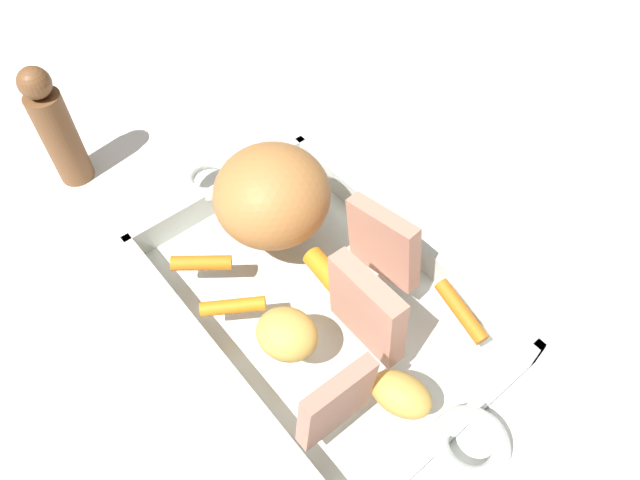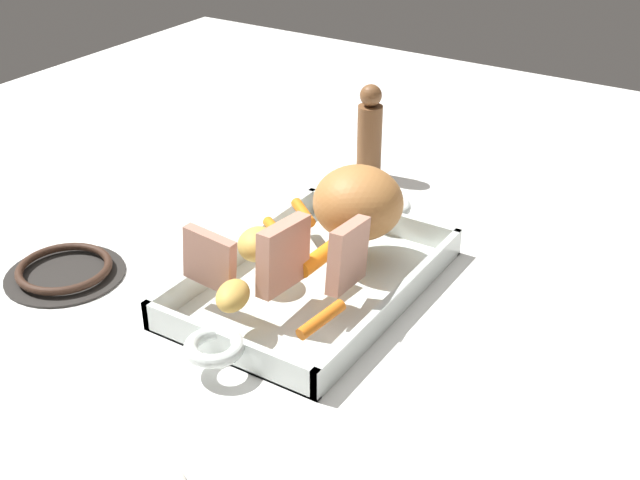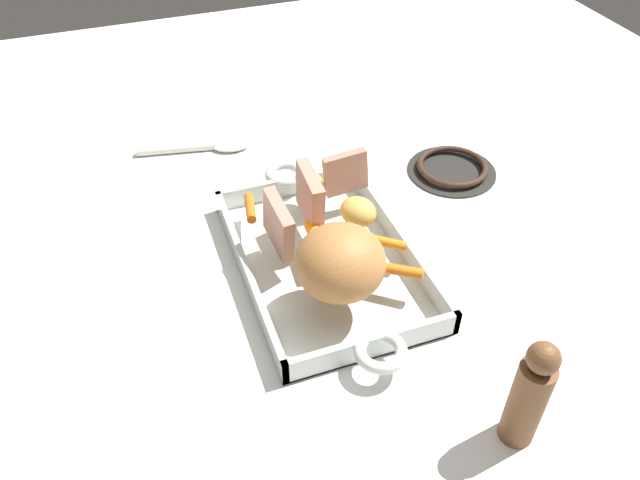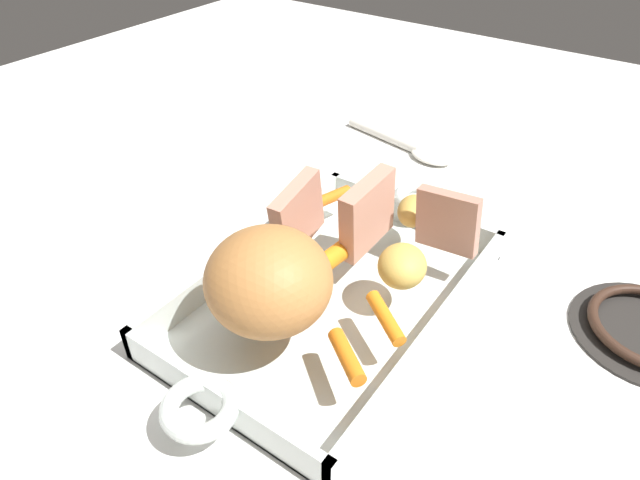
{
  "view_description": "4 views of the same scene",
  "coord_description": "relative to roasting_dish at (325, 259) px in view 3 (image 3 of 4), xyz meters",
  "views": [
    {
      "loc": [
        0.24,
        -0.2,
        0.54
      ],
      "look_at": [
        -0.03,
        0.02,
        0.07
      ],
      "focal_mm": 32.75,
      "sensor_mm": 36.0,
      "label": 1
    },
    {
      "loc": [
        0.75,
        0.49,
        0.58
      ],
      "look_at": [
        -0.02,
        -0.0,
        0.06
      ],
      "focal_mm": 45.65,
      "sensor_mm": 36.0,
      "label": 2
    },
    {
      "loc": [
        -0.64,
        0.24,
        0.65
      ],
      "look_at": [
        -0.01,
        0.01,
        0.06
      ],
      "focal_mm": 34.88,
      "sensor_mm": 36.0,
      "label": 3
    },
    {
      "loc": [
        -0.38,
        -0.25,
        0.43
      ],
      "look_at": [
        0.0,
        0.02,
        0.08
      ],
      "focal_mm": 31.01,
      "sensor_mm": 36.0,
      "label": 4
    }
  ],
  "objects": [
    {
      "name": "ground_plane",
      "position": [
        0.0,
        0.0,
        -0.01
      ],
      "size": [
        2.07,
        2.07,
        0.0
      ],
      "primitive_type": "plane",
      "color": "white"
    },
    {
      "name": "roasting_dish",
      "position": [
        0.0,
        0.0,
        0.0
      ],
      "size": [
        0.47,
        0.25,
        0.04
      ],
      "color": "silver",
      "rests_on": "ground_plane"
    },
    {
      "name": "pork_roast",
      "position": [
        -0.09,
        0.01,
        0.08
      ],
      "size": [
        0.12,
        0.13,
        0.1
      ],
      "primitive_type": "ellipsoid",
      "rotation": [
        0.0,
        0.0,
        0.03
      ],
      "color": "#B7773E",
      "rests_on": "roasting_dish"
    },
    {
      "name": "roast_slice_thick",
      "position": [
        0.07,
        -0.0,
        0.07
      ],
      "size": [
        0.09,
        0.02,
        0.09
      ],
      "primitive_type": "cube",
      "rotation": [
        0.08,
        0.0,
        4.68
      ],
      "color": "tan",
      "rests_on": "roasting_dish"
    },
    {
      "name": "roast_slice_thin",
      "position": [
        0.02,
        0.06,
        0.07
      ],
      "size": [
        0.09,
        0.02,
        0.09
      ],
      "primitive_type": "cube",
      "rotation": [
        0.15,
        0.0,
        4.79
      ],
      "color": "tan",
      "rests_on": "roasting_dish"
    },
    {
      "name": "roast_slice_outer",
      "position": [
        0.11,
        -0.08,
        0.06
      ],
      "size": [
        0.01,
        0.08,
        0.08
      ],
      "primitive_type": "cube",
      "rotation": [
        0.09,
        0.0,
        3.14
      ],
      "color": "tan",
      "rests_on": "roasting_dish"
    },
    {
      "name": "baby_carrot_center_right",
      "position": [
        -0.03,
        -0.08,
        0.04
      ],
      "size": [
        0.05,
        0.06,
        0.02
      ],
      "primitive_type": "cylinder",
      "rotation": [
        1.51,
        0.0,
        2.53
      ],
      "color": "orange",
      "rests_on": "roasting_dish"
    },
    {
      "name": "baby_carrot_short",
      "position": [
        0.11,
        0.08,
        0.04
      ],
      "size": [
        0.07,
        0.03,
        0.02
      ],
      "primitive_type": "cylinder",
      "rotation": [
        1.47,
        0.0,
        4.53
      ],
      "color": "orange",
      "rests_on": "roasting_dish"
    },
    {
      "name": "baby_carrot_northwest",
      "position": [
        -0.09,
        -0.08,
        0.04
      ],
      "size": [
        0.05,
        0.06,
        0.02
      ],
      "primitive_type": "cylinder",
      "rotation": [
        1.52,
        0.0,
        5.64
      ],
      "color": "orange",
      "rests_on": "roasting_dish"
    },
    {
      "name": "baby_carrot_southwest",
      "position": [
        0.01,
        0.01,
        0.04
      ],
      "size": [
        0.07,
        0.03,
        0.02
      ],
      "primitive_type": "cylinder",
      "rotation": [
        1.61,
        0.0,
        1.5
      ],
      "color": "orange",
      "rests_on": "roasting_dish"
    },
    {
      "name": "potato_golden_large",
      "position": [
        0.14,
        -0.02,
        0.04
      ],
      "size": [
        0.07,
        0.05,
        0.03
      ],
      "primitive_type": "ellipsoid",
      "rotation": [
        0.0,
        0.0,
        3.48
      ],
      "color": "gold",
      "rests_on": "roasting_dish"
    },
    {
      "name": "potato_corner",
      "position": [
        0.03,
        -0.06,
        0.05
      ],
      "size": [
        0.07,
        0.07,
        0.04
      ],
      "primitive_type": "ellipsoid",
      "rotation": [
        0.0,
        0.0,
        0.35
      ],
      "color": "gold",
      "rests_on": "roasting_dish"
    },
    {
      "name": "stove_burner_rear",
      "position": [
        0.15,
        -0.3,
        -0.01
      ],
      "size": [
        0.16,
        0.16,
        0.02
      ],
      "color": "#282623",
      "rests_on": "ground_plane"
    },
    {
      "name": "serving_spoon",
      "position": [
        0.37,
        0.1,
        -0.01
      ],
      "size": [
        0.07,
        0.21,
        0.02
      ],
      "rotation": [
        0.0,
        0.0,
        4.52
      ],
      "color": "white",
      "rests_on": "ground_plane"
    },
    {
      "name": "pepper_mill",
      "position": [
        -0.34,
        -0.11,
        0.06
      ],
      "size": [
        0.04,
        0.04,
        0.16
      ],
      "color": "brown",
      "rests_on": "ground_plane"
    }
  ]
}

